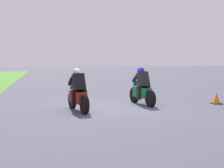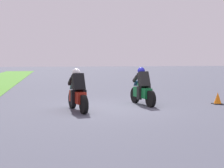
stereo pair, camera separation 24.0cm
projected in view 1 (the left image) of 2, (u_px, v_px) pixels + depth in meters
The scene contains 4 objects.
ground_plane at pixel (111, 107), 12.55m from camera, with size 120.00×120.00×0.00m, color #484B59.
rider_lane_a at pixel (142, 89), 13.22m from camera, with size 2.03×0.62×1.51m.
rider_lane_b at pixel (78, 94), 11.67m from camera, with size 2.02×0.65×1.51m.
traffic_cone at pixel (217, 98), 13.53m from camera, with size 0.40×0.40×0.48m.
Camera 1 is at (-12.20, 2.45, 1.88)m, focal length 52.97 mm.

